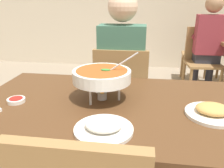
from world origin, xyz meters
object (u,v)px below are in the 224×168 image
Objects in this scene: appetizer_plate at (212,112)px; chair_bg_middle at (202,57)px; diner_main at (122,65)px; curry_bowl at (102,76)px; chair_bg_right at (204,51)px; sauce_dish at (16,100)px; chair_diner_main at (121,94)px; rice_plate at (104,127)px; patron_bg_middle at (208,40)px; dining_table_main at (108,121)px.

appetizer_plate is 0.27× the size of chair_bg_middle.
curry_bowl is at bearing -93.13° from diner_main.
curry_bowl is at bearing -113.75° from chair_bg_right.
diner_main is 3.94× the size of curry_bowl.
curry_bowl is at bearing 13.11° from sauce_dish.
chair_diner_main is 3.75× the size of appetizer_plate.
appetizer_plate is 2.67× the size of sauce_dish.
rice_plate is (0.06, -0.31, -0.11)m from curry_bowl.
curry_bowl is at bearing 168.20° from appetizer_plate.
chair_bg_middle is (0.93, 2.43, -0.26)m from rice_plate.
sauce_dish is (-0.96, 0.01, -0.01)m from appetizer_plate.
appetizer_plate is (0.47, 0.20, 0.00)m from rice_plate.
chair_diner_main is 0.76m from curry_bowl.
patron_bg_middle reaches higher than appetizer_plate.
chair_bg_right is (1.08, 1.85, -0.24)m from diner_main.
diner_main reaches higher than chair_bg_right.
appetizer_plate is at bearing -7.29° from dining_table_main.
chair_bg_right is 0.52m from patron_bg_middle.
diner_main is 2.16m from chair_bg_right.
curry_bowl is 1.39× the size of rice_plate.
rice_plate is at bearing -111.03° from chair_bg_middle.
diner_main is at bearing 91.41° from rice_plate.
sauce_dish is 0.07× the size of patron_bg_middle.
chair_diner_main and chair_bg_middle have the same top height.
chair_diner_main is 3.75× the size of rice_plate.
curry_bowl is (-0.04, 0.05, 0.24)m from dining_table_main.
sauce_dish is at bearing -120.40° from chair_bg_right.
diner_main is 0.71m from curry_bowl.
sauce_dish reaches higher than dining_table_main.
chair_bg_middle is at bearing 56.00° from diner_main.
chair_bg_middle is 0.45m from chair_bg_right.
curry_bowl is 3.69× the size of sauce_dish.
chair_bg_right is at bearing 69.69° from rice_plate.
dining_table_main is 0.75m from diner_main.
chair_bg_middle reaches higher than appetizer_plate.
chair_diner_main is at bearing 91.46° from rice_plate.
rice_plate is 0.51m from appetizer_plate.
patron_bg_middle is (-0.08, -0.46, 0.24)m from chair_bg_right.
rice_plate is 3.06m from chair_bg_right.
dining_table_main is at bearing -51.47° from curry_bowl.
patron_bg_middle is at bearing 54.18° from diner_main.
diner_main reaches higher than curry_bowl.
dining_table_main is 0.29m from rice_plate.
patron_bg_middle is (0.51, 2.20, -0.03)m from appetizer_plate.
diner_main is 0.94m from appetizer_plate.
diner_main and patron_bg_middle have the same top height.
appetizer_plate is at bearing -11.80° from curry_bowl.
dining_table_main is 1.54× the size of chair_bg_middle.
patron_bg_middle is (1.04, 2.09, -0.13)m from curry_bowl.
diner_main reaches higher than sauce_dish.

